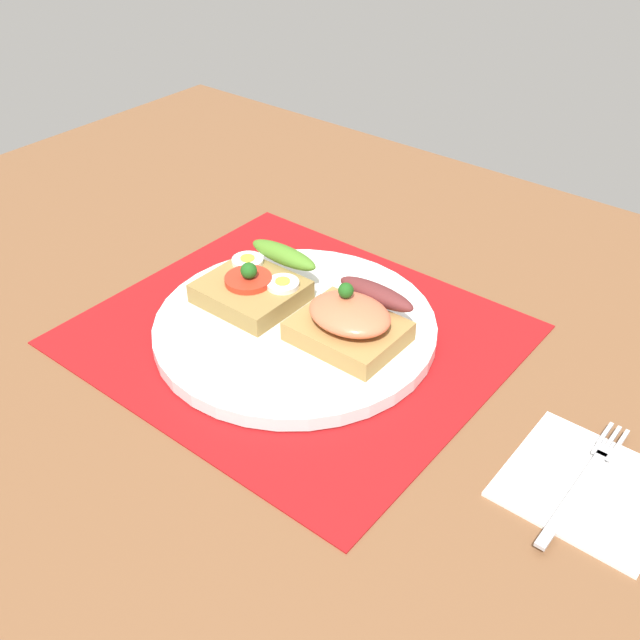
# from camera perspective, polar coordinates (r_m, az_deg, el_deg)

# --- Properties ---
(ground_plane) EXTENTS (1.20, 0.90, 0.03)m
(ground_plane) POSITION_cam_1_polar(r_m,az_deg,el_deg) (0.71, -1.88, -2.20)
(ground_plane) COLOR brown
(placemat) EXTENTS (0.37, 0.33, 0.00)m
(placemat) POSITION_cam_1_polar(r_m,az_deg,el_deg) (0.70, -1.91, -1.08)
(placemat) COLOR #A21315
(placemat) RESTS_ON ground_plane
(plate) EXTENTS (0.27, 0.27, 0.01)m
(plate) POSITION_cam_1_polar(r_m,az_deg,el_deg) (0.70, -1.92, -0.54)
(plate) COLOR white
(plate) RESTS_ON placemat
(sandwich_egg_tomato) EXTENTS (0.09, 0.10, 0.04)m
(sandwich_egg_tomato) POSITION_cam_1_polar(r_m,az_deg,el_deg) (0.72, -4.77, 2.88)
(sandwich_egg_tomato) COLOR olive
(sandwich_egg_tomato) RESTS_ON plate
(sandwich_salmon) EXTENTS (0.10, 0.09, 0.05)m
(sandwich_salmon) POSITION_cam_1_polar(r_m,az_deg,el_deg) (0.66, 2.48, -0.00)
(sandwich_salmon) COLOR #A37D42
(sandwich_salmon) RESTS_ON plate
(napkin) EXTENTS (0.11, 0.11, 0.01)m
(napkin) POSITION_cam_1_polar(r_m,az_deg,el_deg) (0.60, 19.88, -11.85)
(napkin) COLOR white
(napkin) RESTS_ON ground_plane
(fork) EXTENTS (0.02, 0.15, 0.00)m
(fork) POSITION_cam_1_polar(r_m,az_deg,el_deg) (0.59, 19.79, -11.38)
(fork) COLOR #B7B7BC
(fork) RESTS_ON napkin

